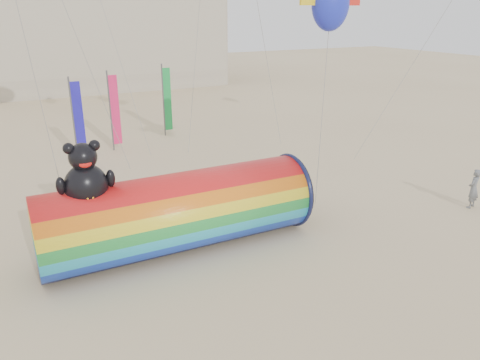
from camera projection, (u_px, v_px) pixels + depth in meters
name	position (u px, v px, depth m)	size (l,w,h in m)	color
ground	(246.00, 252.00, 17.98)	(160.00, 160.00, 0.00)	#CCB58C
windsock_assembly	(179.00, 210.00, 17.84)	(10.38, 3.16, 4.79)	red
kite_handler	(474.00, 189.00, 21.76)	(0.69, 0.45, 1.89)	slate
festival_banners	(122.00, 109.00, 30.57)	(7.51, 4.09, 5.20)	#59595E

